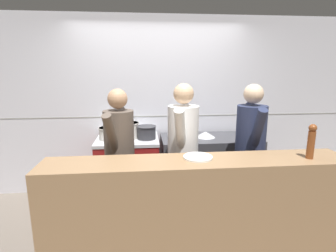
{
  "coord_description": "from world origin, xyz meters",
  "views": [
    {
      "loc": [
        -0.22,
        -2.55,
        1.84
      ],
      "look_at": [
        0.09,
        0.6,
        1.15
      ],
      "focal_mm": 28.0,
      "sensor_mm": 36.0,
      "label": 1
    }
  ],
  "objects_px": {
    "oven_range": "(129,170)",
    "chef_head_cook": "(120,154)",
    "sauce_pot": "(130,130)",
    "braising_pot": "(146,132)",
    "chef_line": "(250,148)",
    "mixing_bowl_steel": "(205,134)",
    "plated_dish_main": "(198,157)",
    "pepper_mill": "(311,141)",
    "stock_pot": "(109,133)",
    "chef_sous": "(183,150)"
  },
  "relations": [
    {
      "from": "oven_range",
      "to": "chef_head_cook",
      "type": "distance_m",
      "value": 0.79
    },
    {
      "from": "sauce_pot",
      "to": "braising_pot",
      "type": "bearing_deg",
      "value": -14.71
    },
    {
      "from": "chef_line",
      "to": "oven_range",
      "type": "bearing_deg",
      "value": 159.9
    },
    {
      "from": "chef_head_cook",
      "to": "chef_line",
      "type": "xyz_separation_m",
      "value": [
        1.51,
        -0.01,
        0.02
      ]
    },
    {
      "from": "mixing_bowl_steel",
      "to": "plated_dish_main",
      "type": "relative_size",
      "value": 0.98
    },
    {
      "from": "pepper_mill",
      "to": "oven_range",
      "type": "bearing_deg",
      "value": 144.0
    },
    {
      "from": "stock_pot",
      "to": "sauce_pot",
      "type": "distance_m",
      "value": 0.28
    },
    {
      "from": "pepper_mill",
      "to": "chef_line",
      "type": "relative_size",
      "value": 0.2
    },
    {
      "from": "chef_line",
      "to": "sauce_pot",
      "type": "bearing_deg",
      "value": 159.35
    },
    {
      "from": "sauce_pot",
      "to": "mixing_bowl_steel",
      "type": "distance_m",
      "value": 1.06
    },
    {
      "from": "stock_pot",
      "to": "plated_dish_main",
      "type": "height_order",
      "value": "stock_pot"
    },
    {
      "from": "sauce_pot",
      "to": "pepper_mill",
      "type": "distance_m",
      "value": 2.17
    },
    {
      "from": "sauce_pot",
      "to": "chef_line",
      "type": "distance_m",
      "value": 1.58
    },
    {
      "from": "oven_range",
      "to": "braising_pot",
      "type": "xyz_separation_m",
      "value": [
        0.26,
        -0.06,
        0.55
      ]
    },
    {
      "from": "stock_pot",
      "to": "mixing_bowl_steel",
      "type": "relative_size",
      "value": 0.97
    },
    {
      "from": "plated_dish_main",
      "to": "chef_head_cook",
      "type": "relative_size",
      "value": 0.17
    },
    {
      "from": "braising_pot",
      "to": "chef_head_cook",
      "type": "height_order",
      "value": "chef_head_cook"
    },
    {
      "from": "pepper_mill",
      "to": "chef_line",
      "type": "height_order",
      "value": "chef_line"
    },
    {
      "from": "chef_head_cook",
      "to": "chef_sous",
      "type": "xyz_separation_m",
      "value": [
        0.71,
        -0.04,
        0.03
      ]
    },
    {
      "from": "chef_line",
      "to": "mixing_bowl_steel",
      "type": "bearing_deg",
      "value": 123.06
    },
    {
      "from": "braising_pot",
      "to": "plated_dish_main",
      "type": "height_order",
      "value": "braising_pot"
    },
    {
      "from": "chef_head_cook",
      "to": "chef_line",
      "type": "distance_m",
      "value": 1.51
    },
    {
      "from": "oven_range",
      "to": "sauce_pot",
      "type": "bearing_deg",
      "value": 3.74
    },
    {
      "from": "chef_head_cook",
      "to": "chef_line",
      "type": "bearing_deg",
      "value": 15.61
    },
    {
      "from": "oven_range",
      "to": "chef_line",
      "type": "distance_m",
      "value": 1.67
    },
    {
      "from": "sauce_pot",
      "to": "plated_dish_main",
      "type": "height_order",
      "value": "sauce_pot"
    },
    {
      "from": "chef_sous",
      "to": "chef_line",
      "type": "bearing_deg",
      "value": 18.13
    },
    {
      "from": "sauce_pot",
      "to": "chef_line",
      "type": "height_order",
      "value": "chef_line"
    },
    {
      "from": "stock_pot",
      "to": "chef_line",
      "type": "relative_size",
      "value": 0.16
    },
    {
      "from": "sauce_pot",
      "to": "braising_pot",
      "type": "height_order",
      "value": "sauce_pot"
    },
    {
      "from": "chef_head_cook",
      "to": "chef_sous",
      "type": "relative_size",
      "value": 0.97
    },
    {
      "from": "chef_line",
      "to": "chef_sous",
      "type": "bearing_deg",
      "value": -174.02
    },
    {
      "from": "braising_pot",
      "to": "pepper_mill",
      "type": "relative_size",
      "value": 0.8
    },
    {
      "from": "plated_dish_main",
      "to": "chef_head_cook",
      "type": "height_order",
      "value": "chef_head_cook"
    },
    {
      "from": "mixing_bowl_steel",
      "to": "chef_line",
      "type": "distance_m",
      "value": 0.77
    },
    {
      "from": "braising_pot",
      "to": "chef_head_cook",
      "type": "relative_size",
      "value": 0.16
    },
    {
      "from": "stock_pot",
      "to": "sauce_pot",
      "type": "relative_size",
      "value": 1.0
    },
    {
      "from": "mixing_bowl_steel",
      "to": "chef_head_cook",
      "type": "bearing_deg",
      "value": -149.91
    },
    {
      "from": "stock_pot",
      "to": "chef_head_cook",
      "type": "relative_size",
      "value": 0.16
    },
    {
      "from": "oven_range",
      "to": "stock_pot",
      "type": "bearing_deg",
      "value": -170.31
    },
    {
      "from": "pepper_mill",
      "to": "chef_line",
      "type": "xyz_separation_m",
      "value": [
        -0.32,
        0.63,
        -0.25
      ]
    },
    {
      "from": "sauce_pot",
      "to": "chef_sous",
      "type": "height_order",
      "value": "chef_sous"
    },
    {
      "from": "stock_pot",
      "to": "chef_line",
      "type": "xyz_separation_m",
      "value": [
        1.7,
        -0.62,
        -0.07
      ]
    },
    {
      "from": "sauce_pot",
      "to": "pepper_mill",
      "type": "bearing_deg",
      "value": -36.55
    },
    {
      "from": "pepper_mill",
      "to": "chef_head_cook",
      "type": "height_order",
      "value": "chef_head_cook"
    },
    {
      "from": "plated_dish_main",
      "to": "chef_line",
      "type": "distance_m",
      "value": 0.9
    },
    {
      "from": "mixing_bowl_steel",
      "to": "pepper_mill",
      "type": "distance_m",
      "value": 1.49
    },
    {
      "from": "stock_pot",
      "to": "braising_pot",
      "type": "distance_m",
      "value": 0.51
    },
    {
      "from": "pepper_mill",
      "to": "chef_line",
      "type": "bearing_deg",
      "value": 116.72
    },
    {
      "from": "pepper_mill",
      "to": "stock_pot",
      "type": "bearing_deg",
      "value": 148.31
    }
  ]
}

